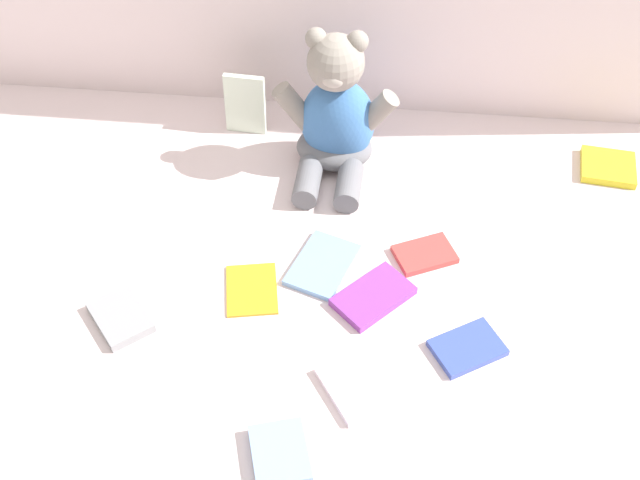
% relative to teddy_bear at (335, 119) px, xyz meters
% --- Properties ---
extents(ground_plane, '(3.20, 3.20, 0.00)m').
position_rel_teddy_bear_xyz_m(ground_plane, '(0.01, -0.20, -0.10)').
color(ground_plane, silver).
extents(teddy_bear, '(0.23, 0.21, 0.28)m').
position_rel_teddy_bear_xyz_m(teddy_bear, '(0.00, 0.00, 0.00)').
color(teddy_bear, '#3F72B2').
rests_on(teddy_bear, ground_plane).
extents(book_case_0, '(0.10, 0.11, 0.02)m').
position_rel_teddy_bear_xyz_m(book_case_0, '(-0.02, -0.63, -0.10)').
color(book_case_0, '#80A8E4').
rests_on(book_case_0, ground_plane).
extents(book_case_1, '(0.10, 0.12, 0.01)m').
position_rel_teddy_bear_xyz_m(book_case_1, '(-0.11, -0.33, -0.10)').
color(book_case_1, orange).
rests_on(book_case_1, ground_plane).
extents(book_case_2, '(0.14, 0.15, 0.01)m').
position_rel_teddy_bear_xyz_m(book_case_2, '(0.09, -0.33, -0.10)').
color(book_case_2, purple).
rests_on(book_case_2, ground_plane).
extents(book_case_3, '(0.13, 0.12, 0.01)m').
position_rel_teddy_bear_xyz_m(book_case_3, '(0.25, -0.42, -0.10)').
color(book_case_3, '#374DA8').
rests_on(book_case_3, ground_plane).
extents(book_case_4, '(0.13, 0.15, 0.01)m').
position_rel_teddy_bear_xyz_m(book_case_4, '(0.01, -0.27, -0.10)').
color(book_case_4, '#78A7E1').
rests_on(book_case_4, ground_plane).
extents(book_case_5, '(0.12, 0.13, 0.01)m').
position_rel_teddy_bear_xyz_m(book_case_5, '(0.07, -0.51, -0.10)').
color(book_case_5, white).
rests_on(book_case_5, ground_plane).
extents(book_case_6, '(0.08, 0.03, 0.13)m').
position_rel_teddy_bear_xyz_m(book_case_6, '(-0.18, 0.08, -0.04)').
color(book_case_6, white).
rests_on(book_case_6, ground_plane).
extents(book_case_7, '(0.12, 0.13, 0.02)m').
position_rel_teddy_bear_xyz_m(book_case_7, '(-0.30, -0.42, -0.10)').
color(book_case_7, gray).
rests_on(book_case_7, ground_plane).
extents(book_case_8, '(0.11, 0.11, 0.02)m').
position_rel_teddy_bear_xyz_m(book_case_8, '(0.52, 0.03, -0.10)').
color(book_case_8, yellow).
rests_on(book_case_8, ground_plane).
extents(book_case_9, '(0.12, 0.10, 0.01)m').
position_rel_teddy_bear_xyz_m(book_case_9, '(0.18, -0.23, -0.10)').
color(book_case_9, '#D33E3B').
rests_on(book_case_9, ground_plane).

